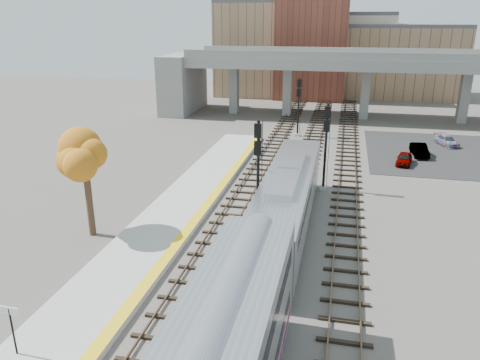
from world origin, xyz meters
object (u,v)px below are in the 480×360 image
at_px(car_b, 419,150).
at_px(car_a, 404,159).
at_px(signal_mast_mid, 325,148).
at_px(signal_mast_far, 298,108).
at_px(car_c, 447,141).
at_px(locomotive, 287,199).
at_px(signal_mast_near, 258,174).
at_px(tree, 85,162).

bearing_deg(car_b, car_a, -123.29).
bearing_deg(signal_mast_mid, car_a, 50.51).
distance_m(signal_mast_far, car_c, 17.19).
xyz_separation_m(locomotive, car_a, (9.36, 17.45, -1.66)).
distance_m(signal_mast_near, tree, 11.20).
relative_size(locomotive, car_c, 5.15).
bearing_deg(signal_mast_near, car_c, 56.62).
xyz_separation_m(tree, car_b, (23.73, 24.35, -4.39)).
height_order(signal_mast_near, car_b, signal_mast_near).
distance_m(signal_mast_mid, car_a, 11.96).
xyz_separation_m(signal_mast_near, signal_mast_far, (0.00, 26.48, -0.27)).
height_order(locomotive, signal_mast_mid, signal_mast_mid).
xyz_separation_m(signal_mast_near, car_c, (16.93, 25.70, -3.15)).
bearing_deg(signal_mast_near, tree, -159.50).
xyz_separation_m(car_b, car_c, (3.61, 5.24, -0.10)).
height_order(locomotive, car_a, locomotive).
bearing_deg(signal_mast_near, car_a, 56.10).
height_order(car_a, car_b, car_b).
relative_size(car_b, car_c, 1.04).
xyz_separation_m(signal_mast_far, car_c, (16.93, -0.78, -2.89)).
distance_m(signal_mast_mid, signal_mast_far, 18.81).
bearing_deg(car_c, tree, -152.49).
bearing_deg(signal_mast_far, signal_mast_mid, -77.41).
bearing_deg(signal_mast_far, car_a, -39.42).
relative_size(signal_mast_far, car_a, 2.08).
distance_m(locomotive, car_a, 19.87).
xyz_separation_m(signal_mast_near, tree, (-10.42, -3.89, 1.33)).
distance_m(signal_mast_mid, tree, 18.90).
bearing_deg(car_c, car_a, -142.07).
bearing_deg(signal_mast_far, car_b, -24.34).
relative_size(signal_mast_mid, tree, 1.06).
bearing_deg(locomotive, signal_mast_mid, 76.78).
height_order(signal_mast_far, car_b, signal_mast_far).
distance_m(car_a, car_c, 10.22).
xyz_separation_m(car_a, car_c, (5.47, 8.64, -0.04)).
xyz_separation_m(locomotive, car_b, (11.21, 20.85, -1.60)).
height_order(tree, car_b, tree).
relative_size(locomotive, signal_mast_far, 2.72).
relative_size(locomotive, signal_mast_mid, 2.63).
bearing_deg(locomotive, tree, -164.37).
xyz_separation_m(signal_mast_mid, car_c, (12.83, 17.57, -3.06)).
relative_size(locomotive, car_a, 5.66).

